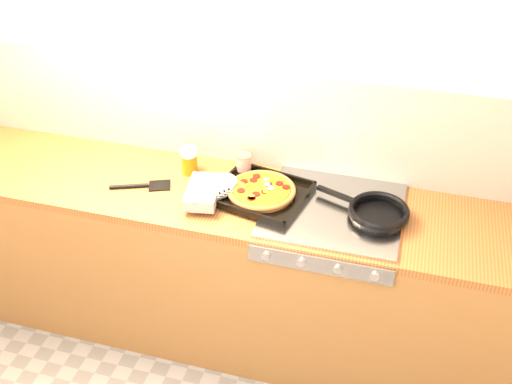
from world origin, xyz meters
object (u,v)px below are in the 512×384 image
(pizza_on_tray, at_px, (246,191))
(tomato_can, at_px, (244,164))
(frying_pan, at_px, (377,212))
(juice_glass, at_px, (189,161))

(pizza_on_tray, height_order, tomato_can, tomato_can)
(frying_pan, bearing_deg, tomato_can, 163.93)
(frying_pan, xyz_separation_m, juice_glass, (-0.91, 0.13, 0.03))
(tomato_can, xyz_separation_m, juice_glass, (-0.25, -0.06, 0.01))
(pizza_on_tray, xyz_separation_m, frying_pan, (0.59, 0.00, -0.00))
(pizza_on_tray, bearing_deg, frying_pan, 0.28)
(frying_pan, height_order, juice_glass, juice_glass)
(pizza_on_tray, bearing_deg, tomato_can, 109.49)
(frying_pan, xyz_separation_m, tomato_can, (-0.66, 0.19, 0.02))
(tomato_can, bearing_deg, juice_glass, -166.73)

